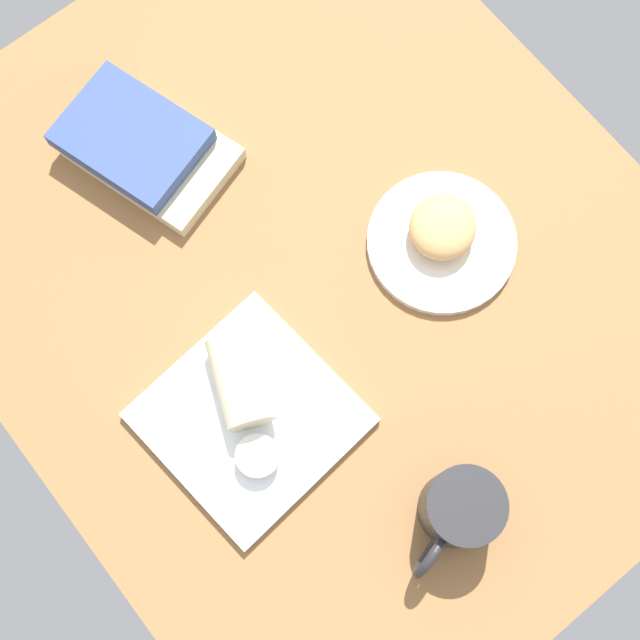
% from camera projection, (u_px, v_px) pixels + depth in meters
% --- Properties ---
extents(dining_table, '(1.10, 0.90, 0.04)m').
position_uv_depth(dining_table, '(317.00, 274.00, 1.21)').
color(dining_table, olive).
rests_on(dining_table, ground).
extents(round_plate, '(0.20, 0.20, 0.01)m').
position_uv_depth(round_plate, '(441.00, 242.00, 1.19)').
color(round_plate, silver).
rests_on(round_plate, dining_table).
extents(scone_pastry, '(0.13, 0.13, 0.05)m').
position_uv_depth(scone_pastry, '(443.00, 227.00, 1.17)').
color(scone_pastry, tan).
rests_on(scone_pastry, round_plate).
extents(square_plate, '(0.26, 0.26, 0.02)m').
position_uv_depth(square_plate, '(250.00, 418.00, 1.13)').
color(square_plate, white).
rests_on(square_plate, dining_table).
extents(sauce_cup, '(0.05, 0.05, 0.03)m').
position_uv_depth(sauce_cup, '(258.00, 456.00, 1.10)').
color(sauce_cup, silver).
rests_on(sauce_cup, square_plate).
extents(breakfast_wrap, '(0.13, 0.10, 0.06)m').
position_uv_depth(breakfast_wrap, '(241.00, 380.00, 1.10)').
color(breakfast_wrap, beige).
rests_on(breakfast_wrap, square_plate).
extents(book_stack, '(0.26, 0.21, 0.05)m').
position_uv_depth(book_stack, '(143.00, 145.00, 1.21)').
color(book_stack, beige).
rests_on(book_stack, dining_table).
extents(coffee_mug, '(0.10, 0.15, 0.10)m').
position_uv_depth(coffee_mug, '(460.00, 510.00, 1.06)').
color(coffee_mug, '#262628').
rests_on(coffee_mug, dining_table).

